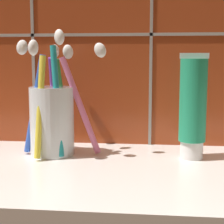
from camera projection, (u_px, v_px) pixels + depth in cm
name	position (u px, v px, depth cm)	size (l,w,h in cm)	color
sink_counter	(134.00, 176.00, 50.12)	(79.89, 29.61, 2.00)	silver
toothbrush_cup	(53.00, 115.00, 56.41)	(13.85, 12.23, 18.69)	silver
toothpaste_tube	(193.00, 107.00, 54.01)	(4.10, 3.90, 15.34)	white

